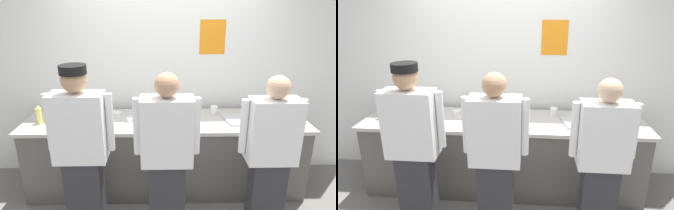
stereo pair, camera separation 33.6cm
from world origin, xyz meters
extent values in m
plane|color=slate|center=(0.00, 0.00, 0.00)|extent=(9.00, 9.00, 0.00)
cube|color=white|center=(0.00, 0.90, 1.48)|extent=(5.03, 0.10, 2.96)
cube|color=orange|center=(0.57, 0.85, 1.77)|extent=(0.31, 0.01, 0.40)
cube|color=#56514C|center=(0.00, 0.40, 0.42)|extent=(3.14, 0.69, 0.84)
cube|color=#B7B2A8|center=(0.00, 0.40, 0.86)|extent=(3.21, 0.75, 0.04)
cube|color=#2D2D33|center=(-0.78, -0.34, 0.40)|extent=(0.33, 0.20, 0.80)
cube|color=white|center=(-0.78, -0.34, 1.11)|extent=(0.47, 0.24, 0.63)
cylinder|color=white|center=(-1.04, -0.30, 1.14)|extent=(0.07, 0.07, 0.54)
cylinder|color=white|center=(-0.51, -0.30, 1.14)|extent=(0.07, 0.07, 0.54)
sphere|color=tan|center=(-0.78, -0.34, 1.54)|extent=(0.22, 0.22, 0.22)
cylinder|color=black|center=(-0.78, -0.34, 1.63)|extent=(0.23, 0.23, 0.08)
cube|color=#2D2D33|center=(0.00, -0.39, 0.39)|extent=(0.33, 0.20, 0.78)
cube|color=white|center=(0.00, -0.39, 1.09)|extent=(0.46, 0.24, 0.62)
cylinder|color=white|center=(-0.26, -0.35, 1.12)|extent=(0.07, 0.07, 0.53)
cylinder|color=white|center=(0.26, -0.35, 1.12)|extent=(0.07, 0.07, 0.53)
sphere|color=tan|center=(0.00, -0.39, 1.51)|extent=(0.21, 0.21, 0.21)
cube|color=#2D2D33|center=(0.95, -0.34, 0.38)|extent=(0.32, 0.20, 0.76)
cube|color=white|center=(0.95, -0.34, 1.06)|extent=(0.44, 0.24, 0.60)
cylinder|color=white|center=(0.70, -0.30, 1.09)|extent=(0.07, 0.07, 0.51)
cylinder|color=white|center=(1.21, -0.30, 1.09)|extent=(0.07, 0.07, 0.51)
sphere|color=tan|center=(0.95, -0.34, 1.47)|extent=(0.21, 0.21, 0.21)
cylinder|color=white|center=(-1.00, 0.24, 0.89)|extent=(0.19, 0.19, 0.01)
cylinder|color=white|center=(-1.00, 0.24, 0.90)|extent=(0.19, 0.19, 0.01)
cylinder|color=white|center=(-1.00, 0.24, 0.91)|extent=(0.19, 0.19, 0.01)
cylinder|color=white|center=(-1.00, 0.24, 0.93)|extent=(0.19, 0.19, 0.01)
cylinder|color=#B7BABF|center=(-0.11, 0.39, 0.94)|extent=(0.31, 0.31, 0.11)
cube|color=#B7BABF|center=(0.91, 0.37, 0.90)|extent=(0.52, 0.40, 0.02)
cylinder|color=#E5E066|center=(-1.40, 0.32, 0.97)|extent=(0.06, 0.06, 0.18)
cone|color=#E5E066|center=(-1.40, 0.32, 1.08)|extent=(0.05, 0.05, 0.04)
cylinder|color=white|center=(1.24, 0.26, 0.91)|extent=(0.08, 0.08, 0.05)
cylinder|color=orange|center=(1.24, 0.26, 0.93)|extent=(0.07, 0.07, 0.01)
cylinder|color=white|center=(-0.58, 0.53, 0.91)|extent=(0.11, 0.11, 0.05)
cylinder|color=orange|center=(-0.58, 0.53, 0.93)|extent=(0.09, 0.09, 0.01)
cylinder|color=white|center=(-0.89, 0.51, 0.91)|extent=(0.10, 0.10, 0.05)
cylinder|color=#5B932D|center=(-0.89, 0.51, 0.92)|extent=(0.08, 0.08, 0.01)
cylinder|color=white|center=(-0.40, 0.36, 0.91)|extent=(0.08, 0.08, 0.04)
cylinder|color=#5B932D|center=(-0.40, 0.36, 0.92)|extent=(0.07, 0.07, 0.01)
cylinder|color=white|center=(0.58, 0.58, 0.93)|extent=(0.09, 0.09, 0.10)
cube|color=#B7BABF|center=(0.27, 0.26, 0.89)|extent=(0.19, 0.03, 0.01)
cube|color=black|center=(0.13, 0.26, 0.89)|extent=(0.09, 0.03, 0.02)
camera|label=1|loc=(-0.04, -2.73, 2.15)|focal=31.46mm
camera|label=2|loc=(0.30, -2.72, 2.15)|focal=31.46mm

